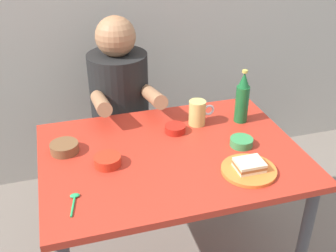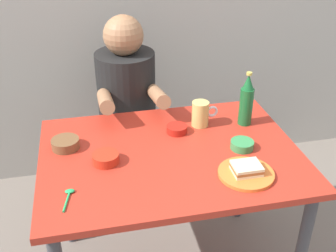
# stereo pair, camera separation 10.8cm
# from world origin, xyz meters

# --- Properties ---
(dining_table) EXTENTS (1.10, 0.80, 0.74)m
(dining_table) POSITION_xyz_m (0.00, 0.00, 0.65)
(dining_table) COLOR #B72D1E
(dining_table) RESTS_ON ground
(stool) EXTENTS (0.34, 0.34, 0.45)m
(stool) POSITION_xyz_m (-0.11, 0.63, 0.35)
(stool) COLOR #4C4C51
(stool) RESTS_ON ground
(person_seated) EXTENTS (0.33, 0.56, 0.72)m
(person_seated) POSITION_xyz_m (-0.11, 0.62, 0.77)
(person_seated) COLOR black
(person_seated) RESTS_ON stool
(plate_orange) EXTENTS (0.22, 0.22, 0.01)m
(plate_orange) POSITION_xyz_m (0.25, -0.22, 0.75)
(plate_orange) COLOR orange
(plate_orange) RESTS_ON dining_table
(sandwich) EXTENTS (0.11, 0.09, 0.04)m
(sandwich) POSITION_xyz_m (0.25, -0.22, 0.77)
(sandwich) COLOR beige
(sandwich) RESTS_ON plate_orange
(beer_mug) EXTENTS (0.13, 0.08, 0.12)m
(beer_mug) POSITION_xyz_m (0.19, 0.20, 0.80)
(beer_mug) COLOR #D1BC66
(beer_mug) RESTS_ON dining_table
(beer_bottle) EXTENTS (0.06, 0.06, 0.26)m
(beer_bottle) POSITION_xyz_m (0.40, 0.17, 0.86)
(beer_bottle) COLOR #19602D
(beer_bottle) RESTS_ON dining_table
(sauce_bowl_chili) EXTENTS (0.11, 0.11, 0.04)m
(sauce_bowl_chili) POSITION_xyz_m (-0.27, -0.02, 0.76)
(sauce_bowl_chili) COLOR red
(sauce_bowl_chili) RESTS_ON dining_table
(condiment_bowl_brown) EXTENTS (0.12, 0.12, 0.04)m
(condiment_bowl_brown) POSITION_xyz_m (-0.44, 0.13, 0.76)
(condiment_bowl_brown) COLOR brown
(condiment_bowl_brown) RESTS_ON dining_table
(sambal_bowl_red) EXTENTS (0.10, 0.10, 0.03)m
(sambal_bowl_red) POSITION_xyz_m (0.06, 0.16, 0.76)
(sambal_bowl_red) COLOR #B21E14
(sambal_bowl_red) RESTS_ON dining_table
(dip_bowl_green) EXTENTS (0.10, 0.10, 0.03)m
(dip_bowl_green) POSITION_xyz_m (0.31, -0.04, 0.76)
(dip_bowl_green) COLOR #388C4C
(dip_bowl_green) RESTS_ON dining_table
(spoon) EXTENTS (0.04, 0.12, 0.01)m
(spoon) POSITION_xyz_m (-0.43, -0.21, 0.75)
(spoon) COLOR #26A559
(spoon) RESTS_ON dining_table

